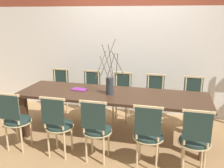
# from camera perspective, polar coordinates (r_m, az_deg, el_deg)

# --- Properties ---
(ground_plane) EXTENTS (16.00, 16.00, 0.00)m
(ground_plane) POSITION_cam_1_polar(r_m,az_deg,el_deg) (4.07, 0.00, -12.01)
(ground_plane) COLOR #A87F51
(wall_rear) EXTENTS (12.00, 0.06, 3.20)m
(wall_rear) POSITION_cam_1_polar(r_m,az_deg,el_deg) (4.79, 3.67, 12.21)
(wall_rear) COLOR white
(wall_rear) RESTS_ON ground_plane
(dining_table) EXTENTS (2.88, 0.85, 0.73)m
(dining_table) POSITION_cam_1_polar(r_m,az_deg,el_deg) (3.81, 0.00, -3.44)
(dining_table) COLOR #422B1C
(dining_table) RESTS_ON ground_plane
(chair_near_leftend) EXTENTS (0.39, 0.39, 0.88)m
(chair_near_leftend) POSITION_cam_1_polar(r_m,az_deg,el_deg) (3.78, -21.24, -7.32)
(chair_near_leftend) COLOR #233833
(chair_near_leftend) RESTS_ON ground_plane
(chair_near_left) EXTENTS (0.39, 0.39, 0.88)m
(chair_near_left) POSITION_cam_1_polar(r_m,az_deg,el_deg) (3.46, -12.31, -8.74)
(chair_near_left) COLOR #233833
(chair_near_left) RESTS_ON ground_plane
(chair_near_center) EXTENTS (0.39, 0.39, 0.88)m
(chair_near_center) POSITION_cam_1_polar(r_m,az_deg,el_deg) (3.27, -3.63, -9.91)
(chair_near_center) COLOR #233833
(chair_near_center) RESTS_ON ground_plane
(chair_near_right) EXTENTS (0.39, 0.39, 0.88)m
(chair_near_right) POSITION_cam_1_polar(r_m,az_deg,el_deg) (3.14, 8.27, -11.14)
(chair_near_right) COLOR #233833
(chair_near_right) RESTS_ON ground_plane
(chair_near_rightend) EXTENTS (0.39, 0.39, 0.88)m
(chair_near_rightend) POSITION_cam_1_polar(r_m,az_deg,el_deg) (3.15, 18.47, -11.82)
(chair_near_rightend) COLOR #233833
(chair_near_rightend) RESTS_ON ground_plane
(chair_far_leftend) EXTENTS (0.39, 0.39, 0.88)m
(chair_far_leftend) POSITION_cam_1_polar(r_m,az_deg,el_deg) (4.90, -12.04, -1.33)
(chair_far_leftend) COLOR #233833
(chair_far_leftend) RESTS_ON ground_plane
(chair_far_left) EXTENTS (0.39, 0.39, 0.88)m
(chair_far_left) POSITION_cam_1_polar(r_m,az_deg,el_deg) (4.66, -4.94, -1.94)
(chair_far_left) COLOR #233833
(chair_far_left) RESTS_ON ground_plane
(chair_far_center) EXTENTS (0.39, 0.39, 0.88)m
(chair_far_center) POSITION_cam_1_polar(r_m,az_deg,el_deg) (4.50, 2.22, -2.51)
(chair_far_center) COLOR #233833
(chair_far_center) RESTS_ON ground_plane
(chair_far_right) EXTENTS (0.39, 0.39, 0.88)m
(chair_far_right) POSITION_cam_1_polar(r_m,az_deg,el_deg) (4.42, 9.62, -3.07)
(chair_far_right) COLOR #233833
(chair_far_right) RESTS_ON ground_plane
(chair_far_rightend) EXTENTS (0.39, 0.39, 0.88)m
(chair_far_rightend) POSITION_cam_1_polar(r_m,az_deg,el_deg) (4.43, 17.93, -3.63)
(chair_far_rightend) COLOR #233833
(chair_far_rightend) RESTS_ON ground_plane
(vase_centerpiece) EXTENTS (0.41, 0.41, 0.81)m
(vase_centerpiece) POSITION_cam_1_polar(r_m,az_deg,el_deg) (3.71, -0.51, -0.08)
(vase_centerpiece) COLOR #33383D
(vase_centerpiece) RESTS_ON dining_table
(book_stack) EXTENTS (0.25, 0.17, 0.01)m
(book_stack) POSITION_cam_1_polar(r_m,az_deg,el_deg) (3.99, -7.47, -1.24)
(book_stack) COLOR #842D8C
(book_stack) RESTS_ON dining_table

